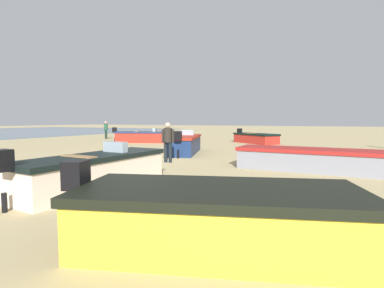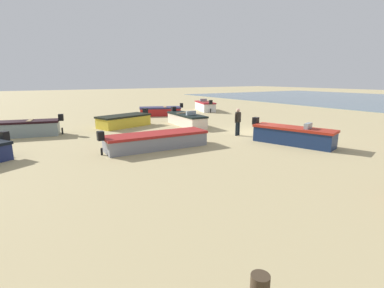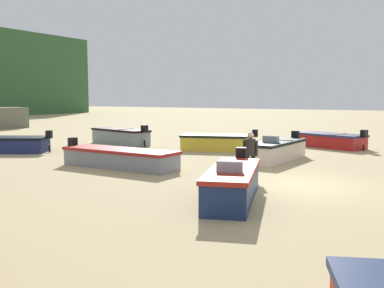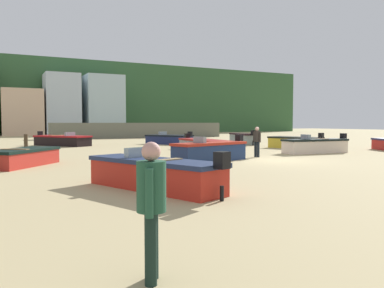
{
  "view_description": "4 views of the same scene",
  "coord_description": "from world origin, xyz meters",
  "px_view_note": "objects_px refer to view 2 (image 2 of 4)",
  "views": [
    {
      "loc": [
        10.76,
        7.67,
        1.71
      ],
      "look_at": [
        2.2,
        3.62,
        0.95
      ],
      "focal_mm": 27.6,
      "sensor_mm": 36.0,
      "label": 1
    },
    {
      "loc": [
        -12.48,
        13.0,
        3.36
      ],
      "look_at": [
        -1.79,
        6.29,
        0.46
      ],
      "focal_mm": 26.86,
      "sensor_mm": 36.0,
      "label": 2
    },
    {
      "loc": [
        -14.08,
        -4.24,
        2.87
      ],
      "look_at": [
        -0.33,
        3.6,
        1.18
      ],
      "focal_mm": 42.28,
      "sensor_mm": 36.0,
      "label": 3
    },
    {
      "loc": [
        -11.89,
        -15.2,
        1.84
      ],
      "look_at": [
        -2.7,
        3.24,
        0.7
      ],
      "focal_mm": 36.18,
      "sensor_mm": 36.0,
      "label": 4
    }
  ],
  "objects_px": {
    "boat_red_3": "(160,111)",
    "boat_navy_6": "(293,135)",
    "boat_yellow_2": "(124,121)",
    "beach_walker_distant": "(238,120)",
    "boat_white_1": "(205,106)",
    "boat_grey_10": "(156,140)",
    "boat_cream_4": "(186,119)",
    "boat_grey_0": "(22,128)"
  },
  "relations": [
    {
      "from": "boat_red_3",
      "to": "boat_navy_6",
      "type": "xyz_separation_m",
      "value": [
        -14.4,
        -0.59,
        0.07
      ]
    },
    {
      "from": "boat_yellow_2",
      "to": "beach_walker_distant",
      "type": "xyz_separation_m",
      "value": [
        -6.76,
        -4.65,
        0.53
      ]
    },
    {
      "from": "boat_white_1",
      "to": "boat_navy_6",
      "type": "distance_m",
      "value": 16.37
    },
    {
      "from": "boat_navy_6",
      "to": "beach_walker_distant",
      "type": "height_order",
      "value": "beach_walker_distant"
    },
    {
      "from": "boat_grey_10",
      "to": "beach_walker_distant",
      "type": "xyz_separation_m",
      "value": [
        0.33,
        -5.49,
        0.57
      ]
    },
    {
      "from": "boat_red_3",
      "to": "boat_navy_6",
      "type": "height_order",
      "value": "boat_navy_6"
    },
    {
      "from": "boat_yellow_2",
      "to": "beach_walker_distant",
      "type": "height_order",
      "value": "beach_walker_distant"
    },
    {
      "from": "boat_yellow_2",
      "to": "boat_grey_10",
      "type": "relative_size",
      "value": 0.77
    },
    {
      "from": "boat_white_1",
      "to": "boat_yellow_2",
      "type": "bearing_deg",
      "value": -134.37
    },
    {
      "from": "boat_red_3",
      "to": "boat_cream_4",
      "type": "xyz_separation_m",
      "value": [
        -6.25,
        0.96,
        0.05
      ]
    },
    {
      "from": "boat_white_1",
      "to": "beach_walker_distant",
      "type": "bearing_deg",
      "value": -97.68
    },
    {
      "from": "boat_navy_6",
      "to": "boat_grey_10",
      "type": "height_order",
      "value": "boat_navy_6"
    },
    {
      "from": "boat_yellow_2",
      "to": "beach_walker_distant",
      "type": "bearing_deg",
      "value": -163.08
    },
    {
      "from": "boat_grey_0",
      "to": "boat_navy_6",
      "type": "xyz_separation_m",
      "value": [
        -9.9,
        -11.81,
        -0.0
      ]
    },
    {
      "from": "boat_cream_4",
      "to": "boat_white_1",
      "type": "bearing_deg",
      "value": -128.45
    },
    {
      "from": "boat_white_1",
      "to": "boat_grey_10",
      "type": "xyz_separation_m",
      "value": [
        -12.52,
        11.55,
        -0.1
      ]
    },
    {
      "from": "boat_cream_4",
      "to": "boat_navy_6",
      "type": "xyz_separation_m",
      "value": [
        -8.15,
        -1.55,
        0.02
      ]
    },
    {
      "from": "boat_navy_6",
      "to": "boat_grey_10",
      "type": "bearing_deg",
      "value": -42.91
    },
    {
      "from": "boat_red_3",
      "to": "boat_grey_10",
      "type": "distance_m",
      "value": 12.78
    },
    {
      "from": "boat_red_3",
      "to": "beach_walker_distant",
      "type": "relative_size",
      "value": 2.51
    },
    {
      "from": "boat_navy_6",
      "to": "boat_grey_0",
      "type": "bearing_deg",
      "value": -57.59
    },
    {
      "from": "boat_cream_4",
      "to": "beach_walker_distant",
      "type": "height_order",
      "value": "beach_walker_distant"
    },
    {
      "from": "boat_yellow_2",
      "to": "boat_grey_10",
      "type": "height_order",
      "value": "boat_yellow_2"
    },
    {
      "from": "boat_cream_4",
      "to": "beach_walker_distant",
      "type": "xyz_separation_m",
      "value": [
        -4.81,
        -0.69,
        0.51
      ]
    },
    {
      "from": "boat_yellow_2",
      "to": "boat_red_3",
      "type": "bearing_deg",
      "value": -66.46
    },
    {
      "from": "boat_red_3",
      "to": "boat_grey_10",
      "type": "height_order",
      "value": "boat_red_3"
    },
    {
      "from": "boat_navy_6",
      "to": "beach_walker_distant",
      "type": "distance_m",
      "value": 3.48
    },
    {
      "from": "boat_white_1",
      "to": "boat_navy_6",
      "type": "height_order",
      "value": "boat_white_1"
    },
    {
      "from": "boat_white_1",
      "to": "beach_walker_distant",
      "type": "distance_m",
      "value": 13.62
    },
    {
      "from": "boat_red_3",
      "to": "boat_white_1",
      "type": "bearing_deg",
      "value": -57.46
    },
    {
      "from": "boat_grey_0",
      "to": "boat_yellow_2",
      "type": "distance_m",
      "value": 6.3
    },
    {
      "from": "boat_yellow_2",
      "to": "boat_cream_4",
      "type": "distance_m",
      "value": 4.42
    },
    {
      "from": "boat_navy_6",
      "to": "boat_yellow_2",
      "type": "bearing_deg",
      "value": -78.98
    },
    {
      "from": "beach_walker_distant",
      "to": "boat_navy_6",
      "type": "bearing_deg",
      "value": -85.41
    },
    {
      "from": "boat_cream_4",
      "to": "boat_grey_10",
      "type": "distance_m",
      "value": 7.04
    },
    {
      "from": "boat_yellow_2",
      "to": "boat_white_1",
      "type": "bearing_deg",
      "value": -80.73
    },
    {
      "from": "boat_white_1",
      "to": "boat_grey_0",
      "type": "bearing_deg",
      "value": -142.96
    },
    {
      "from": "beach_walker_distant",
      "to": "boat_grey_0",
      "type": "bearing_deg",
      "value": 139.16
    },
    {
      "from": "boat_grey_0",
      "to": "boat_cream_4",
      "type": "relative_size",
      "value": 1.0
    },
    {
      "from": "boat_white_1",
      "to": "boat_yellow_2",
      "type": "distance_m",
      "value": 12.01
    },
    {
      "from": "boat_red_3",
      "to": "boat_grey_0",
      "type": "bearing_deg",
      "value": 133.42
    },
    {
      "from": "boat_cream_4",
      "to": "boat_grey_10",
      "type": "bearing_deg",
      "value": 50.94
    }
  ]
}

